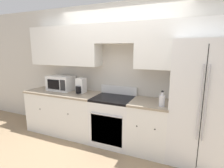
{
  "coord_description": "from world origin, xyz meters",
  "views": [
    {
      "loc": [
        1.22,
        -2.52,
        1.75
      ],
      "look_at": [
        -0.0,
        0.31,
        1.13
      ],
      "focal_mm": 28.0,
      "sensor_mm": 36.0,
      "label": 1
    }
  ],
  "objects_px": {
    "oven_range": "(113,120)",
    "refrigerator": "(200,103)",
    "bottle": "(162,100)",
    "microwave": "(61,83)"
  },
  "relations": [
    {
      "from": "oven_range",
      "to": "bottle",
      "type": "xyz_separation_m",
      "value": [
        0.88,
        -0.17,
        0.53
      ]
    },
    {
      "from": "refrigerator",
      "to": "microwave",
      "type": "height_order",
      "value": "refrigerator"
    },
    {
      "from": "oven_range",
      "to": "refrigerator",
      "type": "bearing_deg",
      "value": 1.98
    },
    {
      "from": "microwave",
      "to": "refrigerator",
      "type": "bearing_deg",
      "value": -1.13
    },
    {
      "from": "oven_range",
      "to": "refrigerator",
      "type": "xyz_separation_m",
      "value": [
        1.43,
        0.05,
        0.5
      ]
    },
    {
      "from": "oven_range",
      "to": "refrigerator",
      "type": "height_order",
      "value": "refrigerator"
    },
    {
      "from": "microwave",
      "to": "bottle",
      "type": "xyz_separation_m",
      "value": [
        2.14,
        -0.27,
        -0.06
      ]
    },
    {
      "from": "oven_range",
      "to": "bottle",
      "type": "bearing_deg",
      "value": -10.63
    },
    {
      "from": "microwave",
      "to": "bottle",
      "type": "relative_size",
      "value": 2.18
    },
    {
      "from": "bottle",
      "to": "oven_range",
      "type": "bearing_deg",
      "value": 169.37
    }
  ]
}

